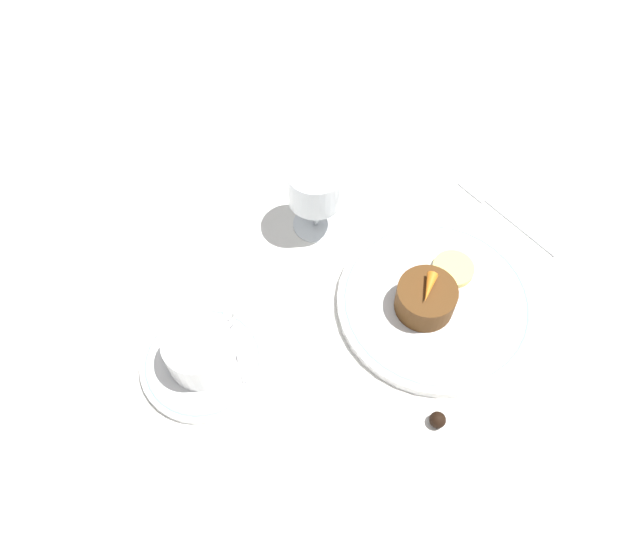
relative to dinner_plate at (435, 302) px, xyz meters
name	(u,v)px	position (x,y,z in m)	size (l,w,h in m)	color
ground_plane	(403,300)	(-0.02, 0.04, -0.01)	(3.00, 3.00, 0.00)	white
dinner_plate	(435,302)	(0.00, 0.00, 0.00)	(0.27, 0.27, 0.01)	white
saucer	(203,362)	(-0.26, 0.19, 0.00)	(0.16, 0.16, 0.01)	white
coffee_cup	(200,350)	(-0.25, 0.19, 0.03)	(0.11, 0.09, 0.06)	white
spoon	(234,334)	(-0.20, 0.18, 0.00)	(0.08, 0.10, 0.00)	silver
wine_glass	(316,188)	(0.01, 0.21, 0.08)	(0.08, 0.08, 0.12)	silver
fork	(497,207)	(0.20, 0.01, -0.01)	(0.05, 0.18, 0.01)	silver
dessert_cake	(425,300)	(-0.02, 0.01, 0.03)	(0.08, 0.08, 0.04)	#563314
carrot_garnish	(428,289)	(-0.02, 0.01, 0.06)	(0.04, 0.03, 0.01)	orange
pineapple_slice	(453,269)	(0.05, 0.01, 0.01)	(0.06, 0.06, 0.01)	#EFE075
chocolate_truffle	(438,420)	(-0.14, -0.09, 0.00)	(0.02, 0.02, 0.02)	black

